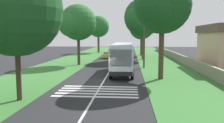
{
  "coord_description": "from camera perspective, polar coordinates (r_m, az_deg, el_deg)",
  "views": [
    {
      "loc": [
        -22.81,
        -2.72,
        4.63
      ],
      "look_at": [
        4.56,
        -0.54,
        1.6
      ],
      "focal_mm": 36.76,
      "sensor_mm": 36.0,
      "label": 1
    }
  ],
  "objects": [
    {
      "name": "ground",
      "position": [
        23.43,
        -2.21,
        -5.1
      ],
      "size": [
        160.0,
        160.0,
        0.0
      ],
      "primitive_type": "plane",
      "color": "#262628"
    },
    {
      "name": "grass_verge_left",
      "position": [
        39.62,
        -11.48,
        -0.51
      ],
      "size": [
        120.0,
        8.0,
        0.04
      ],
      "primitive_type": "cube",
      "color": "#387533",
      "rests_on": "ground"
    },
    {
      "name": "grass_verge_right",
      "position": [
        38.48,
        12.71,
        -0.74
      ],
      "size": [
        120.0,
        8.0,
        0.04
      ],
      "primitive_type": "cube",
      "color": "#387533",
      "rests_on": "ground"
    },
    {
      "name": "centre_line",
      "position": [
        38.19,
        0.44,
        -0.66
      ],
      "size": [
        110.0,
        0.16,
        0.01
      ],
      "primitive_type": "cube",
      "color": "silver",
      "rests_on": "ground"
    },
    {
      "name": "coach_bus",
      "position": [
        28.52,
        2.69,
        1.29
      ],
      "size": [
        11.16,
        2.62,
        3.73
      ],
      "color": "silver",
      "rests_on": "ground"
    },
    {
      "name": "zebra_crossing",
      "position": [
        19.59,
        -3.59,
        -7.37
      ],
      "size": [
        4.05,
        6.8,
        0.01
      ],
      "color": "silver",
      "rests_on": "ground"
    },
    {
      "name": "trailing_car_0",
      "position": [
        48.67,
        -1.01,
        1.62
      ],
      "size": [
        4.3,
        1.78,
        1.43
      ],
      "color": "gold",
      "rests_on": "ground"
    },
    {
      "name": "trailing_car_1",
      "position": [
        53.63,
        -0.19,
        2.06
      ],
      "size": [
        4.3,
        1.78,
        1.43
      ],
      "color": "#B7A893",
      "rests_on": "ground"
    },
    {
      "name": "trailing_car_2",
      "position": [
        61.08,
        0.47,
        2.57
      ],
      "size": [
        4.3,
        1.78,
        1.43
      ],
      "color": "navy",
      "rests_on": "ground"
    },
    {
      "name": "roadside_tree_left_0",
      "position": [
        37.31,
        -8.65,
        9.37
      ],
      "size": [
        6.78,
        5.74,
        9.66
      ],
      "color": "#4C3826",
      "rests_on": "grass_verge_left"
    },
    {
      "name": "roadside_tree_left_1",
      "position": [
        17.62,
        -23.65,
        11.14
      ],
      "size": [
        8.01,
        6.63,
        9.7
      ],
      "color": "#3D2D1E",
      "rests_on": "grass_verge_left"
    },
    {
      "name": "roadside_tree_left_2",
      "position": [
        65.17,
        -3.48,
        8.51
      ],
      "size": [
        7.18,
        6.0,
        10.31
      ],
      "color": "brown",
      "rests_on": "grass_verge_left"
    },
    {
      "name": "roadside_tree_right_0",
      "position": [
        46.16,
        7.52,
        10.6
      ],
      "size": [
        9.05,
        7.52,
        12.07
      ],
      "color": "brown",
      "rests_on": "grass_verge_right"
    },
    {
      "name": "roadside_tree_right_1",
      "position": [
        25.27,
        11.99,
        13.06
      ],
      "size": [
        7.3,
        6.0,
        10.82
      ],
      "color": "#4C3826",
      "rests_on": "grass_verge_right"
    },
    {
      "name": "roadside_tree_right_2",
      "position": [
        55.79,
        7.23,
        8.24
      ],
      "size": [
        6.87,
        5.78,
        9.59
      ],
      "color": "#4C3826",
      "rests_on": "grass_verge_right"
    },
    {
      "name": "utility_pole",
      "position": [
        33.53,
        8.02,
        4.78
      ],
      "size": [
        0.24,
        1.4,
        7.2
      ],
      "color": "#473828",
      "rests_on": "grass_verge_right"
    },
    {
      "name": "roadside_wall",
      "position": [
        43.89,
        16.21,
        0.94
      ],
      "size": [
        70.0,
        0.4,
        1.37
      ],
      "primitive_type": "cube",
      "color": "gray",
      "rests_on": "grass_verge_right"
    }
  ]
}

